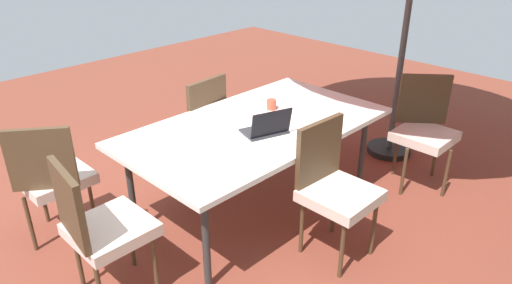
% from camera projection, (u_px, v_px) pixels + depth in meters
% --- Properties ---
extents(ground_plane, '(10.00, 10.00, 0.02)m').
position_uv_depth(ground_plane, '(256.00, 208.00, 3.98)').
color(ground_plane, brown).
extents(dining_table, '(2.09, 1.17, 0.76)m').
position_uv_depth(dining_table, '(256.00, 130.00, 3.66)').
color(dining_table, silver).
rests_on(dining_table, ground_plane).
extents(chair_northwest, '(0.59, 0.58, 0.98)m').
position_uv_depth(chair_northwest, '(424.00, 127.00, 4.12)').
color(chair_northwest, beige).
rests_on(chair_northwest, ground_plane).
extents(chair_north, '(0.46, 0.47, 0.98)m').
position_uv_depth(chair_north, '(334.00, 184.00, 3.24)').
color(chair_north, beige).
rests_on(chair_north, ground_plane).
extents(chair_east, '(0.49, 0.48, 0.98)m').
position_uv_depth(chair_east, '(100.00, 225.00, 2.82)').
color(chair_east, beige).
rests_on(chair_east, ground_plane).
extents(chair_southeast, '(0.58, 0.58, 0.98)m').
position_uv_depth(chair_southeast, '(52.00, 175.00, 3.36)').
color(chair_southeast, beige).
rests_on(chair_southeast, ground_plane).
extents(chair_south, '(0.47, 0.48, 0.98)m').
position_uv_depth(chair_south, '(197.00, 122.00, 4.22)').
color(chair_south, beige).
rests_on(chair_south, ground_plane).
extents(laptop, '(0.38, 0.33, 0.21)m').
position_uv_depth(laptop, '(267.00, 128.00, 3.46)').
color(laptop, '#2D2D33').
rests_on(laptop, dining_table).
extents(cup, '(0.08, 0.08, 0.08)m').
position_uv_depth(cup, '(271.00, 105.00, 3.91)').
color(cup, '#CC4C33').
rests_on(cup, dining_table).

